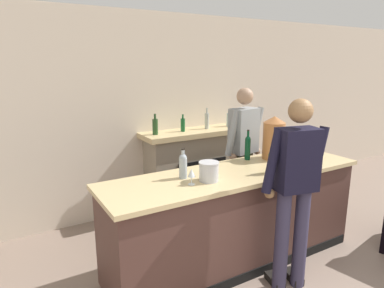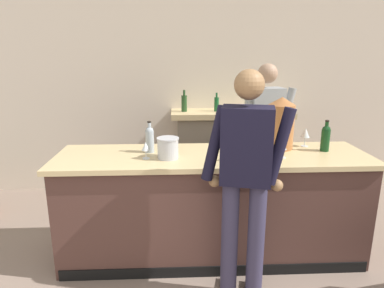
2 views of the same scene
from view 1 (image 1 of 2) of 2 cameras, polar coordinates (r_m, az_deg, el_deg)
The scene contains 14 objects.
wall_back_panel at distance 4.82m, azimuth -7.09°, elevation 4.84°, with size 12.00×0.07×2.75m.
bar_counter at distance 3.70m, azimuth 7.21°, elevation -11.96°, with size 2.82×0.78×1.01m.
fireplace_stone at distance 5.03m, azimuth 0.42°, elevation -3.94°, with size 1.58×0.52×1.45m.
person_customer at distance 3.20m, azimuth 16.73°, elevation -7.02°, with size 0.65×0.37×1.79m.
person_bartender at distance 4.42m, azimuth 8.55°, elevation -1.05°, with size 0.65×0.35×1.79m.
copper_dispenser at distance 4.00m, azimuth 13.46°, elevation 1.06°, with size 0.25×0.29×0.49m.
ice_bucket_steel at distance 3.19m, azimuth 2.83°, elevation -4.58°, with size 0.19×0.19×0.18m.
wine_bottle_merlot_tall at distance 3.92m, azimuth 9.26°, elevation -0.44°, with size 0.06×0.06×0.34m.
wine_bottle_rose_blush at distance 3.25m, azimuth -1.51°, elevation -3.50°, with size 0.08×0.08×0.29m.
wine_bottle_chardonnay_pale at distance 4.23m, azimuth 18.24°, elevation -0.17°, with size 0.08×0.08×0.29m.
wine_bottle_cabernet_heavy at distance 3.49m, azimuth 13.24°, elevation -2.75°, with size 0.08×0.08×0.28m.
wine_glass_front_right at distance 3.78m, azimuth 15.75°, elevation -2.02°, with size 0.07×0.07×0.15m.
wine_glass_by_dispenser at distance 3.08m, azimuth -0.08°, elevation -4.96°, with size 0.07×0.07×0.15m.
wine_glass_back_row at distance 4.24m, azimuth 15.46°, elevation 0.04°, with size 0.08×0.08×0.18m.
Camera 1 is at (-1.91, -0.44, 2.08)m, focal length 32.00 mm.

